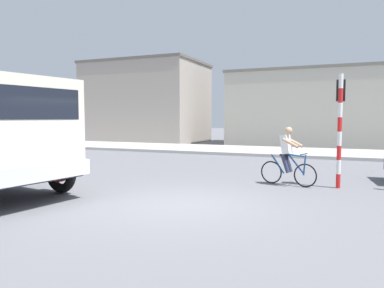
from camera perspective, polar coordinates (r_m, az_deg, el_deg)
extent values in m
plane|color=slate|center=(8.45, -1.10, -9.44)|extent=(120.00, 120.00, 0.00)
cube|color=#ADADA8|center=(21.15, 13.66, -1.16)|extent=(80.00, 5.00, 0.16)
cube|color=silver|center=(8.58, -22.13, -4.10)|extent=(0.61, 2.38, 0.36)
cube|color=black|center=(8.62, -22.99, 5.87)|extent=(0.45, 2.12, 0.70)
torus|color=black|center=(10.24, -19.88, -4.17)|extent=(1.12, 0.41, 1.10)
cylinder|color=red|center=(10.24, -19.88, -4.17)|extent=(0.54, 0.37, 0.50)
torus|color=black|center=(10.90, 17.30, -4.73)|extent=(0.67, 0.21, 0.68)
torus|color=black|center=(11.31, 12.30, -4.33)|extent=(0.67, 0.21, 0.68)
cylinder|color=#1E4C8C|center=(10.96, 15.66, -1.68)|extent=(0.59, 0.20, 0.09)
cylinder|color=#1E4C8C|center=(10.96, 15.93, -2.97)|extent=(0.50, 0.17, 0.57)
cylinder|color=#1E4C8C|center=(11.19, 13.26, -3.04)|extent=(0.44, 0.16, 0.57)
cylinder|color=#1E4C8C|center=(10.87, 17.21, -3.18)|extent=(0.10, 0.07, 0.59)
cylinder|color=black|center=(10.85, 17.12, -1.53)|extent=(0.16, 0.49, 0.03)
cube|color=black|center=(11.07, 14.23, -1.72)|extent=(0.26, 0.18, 0.06)
cube|color=white|center=(11.03, 14.50, -0.03)|extent=(0.37, 0.38, 0.59)
sphere|color=tan|center=(10.98, 14.88, 2.04)|extent=(0.22, 0.22, 0.22)
cylinder|color=#2D334C|center=(11.16, 14.79, -2.87)|extent=(0.32, 0.19, 0.57)
cylinder|color=tan|center=(11.09, 15.78, 0.23)|extent=(0.50, 0.21, 0.29)
cylinder|color=#2D334C|center=(10.98, 14.39, -2.98)|extent=(0.32, 0.19, 0.57)
cylinder|color=tan|center=(10.80, 15.15, 0.14)|extent=(0.50, 0.21, 0.29)
cylinder|color=red|center=(11.12, 21.90, -5.40)|extent=(0.12, 0.12, 0.40)
cylinder|color=white|center=(11.07, 21.96, -3.36)|extent=(0.12, 0.12, 0.40)
cylinder|color=red|center=(11.02, 22.01, -1.29)|extent=(0.12, 0.12, 0.40)
cylinder|color=white|center=(11.00, 22.07, 0.78)|extent=(0.12, 0.12, 0.40)
cylinder|color=red|center=(10.98, 22.13, 2.87)|extent=(0.12, 0.12, 0.40)
cylinder|color=white|center=(10.98, 22.18, 4.95)|extent=(0.12, 0.12, 0.40)
cylinder|color=red|center=(11.00, 22.24, 7.04)|extent=(0.12, 0.12, 0.40)
cylinder|color=white|center=(11.03, 22.30, 9.11)|extent=(0.12, 0.12, 0.40)
cube|color=black|center=(11.19, 22.27, 7.75)|extent=(0.24, 0.20, 0.60)
sphere|color=red|center=(11.31, 22.28, 7.71)|extent=(0.14, 0.14, 0.14)
cube|color=#9E9389|center=(30.71, -7.04, 6.26)|extent=(9.02, 6.62, 6.30)
cube|color=#5E5852|center=(31.00, -7.09, 12.27)|extent=(9.20, 6.75, 0.20)
cube|color=#B2AD9E|center=(27.92, 17.79, 5.18)|extent=(11.14, 5.45, 5.19)
cube|color=slate|center=(28.11, 17.91, 10.68)|extent=(11.36, 5.56, 0.20)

